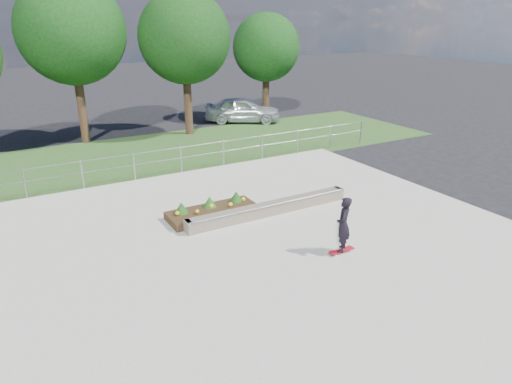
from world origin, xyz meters
TOP-DOWN VIEW (x-y plane):
  - ground at (0.00, 0.00)m, footprint 120.00×120.00m
  - grass_verge at (0.00, 11.00)m, footprint 30.00×8.00m
  - concrete_slab at (0.00, 0.00)m, footprint 15.00×15.00m
  - fence at (0.00, 7.50)m, footprint 20.06×0.06m
  - tree_mid_left at (-2.50, 15.00)m, footprint 5.25×5.25m
  - tree_mid_right at (3.00, 14.00)m, footprint 4.90×4.90m
  - tree_far_right at (9.00, 15.50)m, footprint 4.20×4.20m
  - grind_ledge at (0.93, 1.83)m, footprint 6.00×0.44m
  - planter_bed at (-0.79, 2.67)m, footprint 3.00×1.20m
  - skateboarder at (1.25, -1.47)m, footprint 0.80×0.67m
  - parked_car at (7.14, 15.25)m, footprint 4.97×4.03m

SIDE VIEW (x-z plane):
  - ground at x=0.00m, z-range 0.00..0.00m
  - grass_verge at x=0.00m, z-range 0.00..0.02m
  - concrete_slab at x=0.00m, z-range 0.00..0.06m
  - planter_bed at x=-0.79m, z-range -0.06..0.55m
  - grind_ledge at x=0.93m, z-range 0.05..0.48m
  - fence at x=0.00m, z-range 0.17..1.37m
  - parked_car at x=7.14m, z-range 0.00..1.59m
  - skateboarder at x=1.25m, z-range 0.09..1.75m
  - tree_far_right at x=9.00m, z-range 1.18..7.78m
  - tree_mid_right at x=3.00m, z-range 1.38..9.08m
  - tree_mid_left at x=-2.50m, z-range 1.48..9.73m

